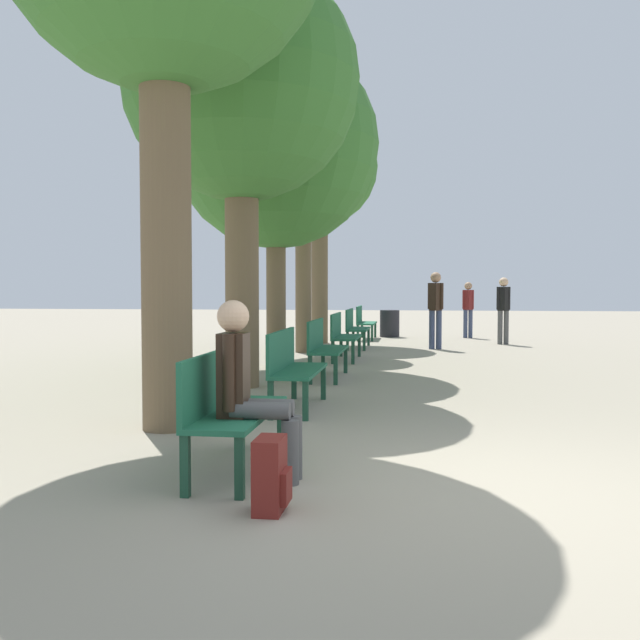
{
  "coord_description": "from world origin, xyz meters",
  "views": [
    {
      "loc": [
        -0.4,
        -4.94,
        1.4
      ],
      "look_at": [
        -1.73,
        4.84,
        0.96
      ],
      "focal_mm": 40.0,
      "sensor_mm": 36.0,
      "label": 1
    }
  ],
  "objects_px": {
    "backpack": "(271,476)",
    "bench_row_0": "(227,402)",
    "pedestrian_mid": "(503,306)",
    "pedestrian_near": "(468,306)",
    "bench_row_5": "(363,320)",
    "tree_row_3": "(303,171)",
    "tree_row_2": "(276,146)",
    "bench_row_4": "(354,325)",
    "bench_row_1": "(291,363)",
    "tree_row_4": "(320,170)",
    "trash_bin": "(390,324)",
    "pedestrian_far": "(436,305)",
    "tree_row_1": "(241,85)",
    "person_seated": "(249,385)",
    "bench_row_2": "(323,344)",
    "bench_row_3": "(342,333)"
  },
  "relations": [
    {
      "from": "backpack",
      "to": "bench_row_0",
      "type": "bearing_deg",
      "value": 119.43
    },
    {
      "from": "pedestrian_mid",
      "to": "pedestrian_near",
      "type": "bearing_deg",
      "value": 107.59
    },
    {
      "from": "bench_row_5",
      "to": "backpack",
      "type": "relative_size",
      "value": 3.3
    },
    {
      "from": "tree_row_3",
      "to": "pedestrian_near",
      "type": "height_order",
      "value": "tree_row_3"
    },
    {
      "from": "tree_row_2",
      "to": "backpack",
      "type": "height_order",
      "value": "tree_row_2"
    },
    {
      "from": "bench_row_0",
      "to": "bench_row_4",
      "type": "distance_m",
      "value": 11.27
    },
    {
      "from": "bench_row_5",
      "to": "bench_row_1",
      "type": "bearing_deg",
      "value": -90.0
    },
    {
      "from": "tree_row_4",
      "to": "pedestrian_mid",
      "type": "height_order",
      "value": "tree_row_4"
    },
    {
      "from": "bench_row_5",
      "to": "trash_bin",
      "type": "distance_m",
      "value": 1.29
    },
    {
      "from": "backpack",
      "to": "pedestrian_far",
      "type": "relative_size",
      "value": 0.27
    },
    {
      "from": "tree_row_1",
      "to": "pedestrian_mid",
      "type": "height_order",
      "value": "tree_row_1"
    },
    {
      "from": "bench_row_1",
      "to": "person_seated",
      "type": "relative_size",
      "value": 1.17
    },
    {
      "from": "bench_row_4",
      "to": "backpack",
      "type": "xyz_separation_m",
      "value": [
        0.54,
        -12.22,
        -0.3
      ]
    },
    {
      "from": "bench_row_2",
      "to": "pedestrian_near",
      "type": "height_order",
      "value": "pedestrian_near"
    },
    {
      "from": "pedestrian_near",
      "to": "pedestrian_far",
      "type": "distance_m",
      "value": 3.99
    },
    {
      "from": "tree_row_3",
      "to": "pedestrian_far",
      "type": "bearing_deg",
      "value": 22.59
    },
    {
      "from": "bench_row_0",
      "to": "tree_row_1",
      "type": "bearing_deg",
      "value": 102.53
    },
    {
      "from": "tree_row_3",
      "to": "bench_row_3",
      "type": "bearing_deg",
      "value": -57.04
    },
    {
      "from": "bench_row_5",
      "to": "tree_row_3",
      "type": "distance_m",
      "value": 5.41
    },
    {
      "from": "bench_row_4",
      "to": "tree_row_3",
      "type": "distance_m",
      "value": 3.76
    },
    {
      "from": "pedestrian_far",
      "to": "bench_row_4",
      "type": "bearing_deg",
      "value": 177.9
    },
    {
      "from": "bench_row_1",
      "to": "tree_row_3",
      "type": "xyz_separation_m",
      "value": [
        -1.01,
        7.19,
        3.4
      ]
    },
    {
      "from": "person_seated",
      "to": "trash_bin",
      "type": "height_order",
      "value": "person_seated"
    },
    {
      "from": "pedestrian_mid",
      "to": "pedestrian_far",
      "type": "xyz_separation_m",
      "value": [
        -1.71,
        -1.64,
        0.06
      ]
    },
    {
      "from": "bench_row_4",
      "to": "pedestrian_mid",
      "type": "xyz_separation_m",
      "value": [
        3.57,
        1.57,
        0.42
      ]
    },
    {
      "from": "bench_row_1",
      "to": "bench_row_5",
      "type": "height_order",
      "value": "same"
    },
    {
      "from": "bench_row_1",
      "to": "person_seated",
      "type": "distance_m",
      "value": 3.08
    },
    {
      "from": "tree_row_3",
      "to": "tree_row_1",
      "type": "bearing_deg",
      "value": -90.0
    },
    {
      "from": "bench_row_4",
      "to": "bench_row_0",
      "type": "bearing_deg",
      "value": -90.0
    },
    {
      "from": "bench_row_4",
      "to": "tree_row_3",
      "type": "xyz_separation_m",
      "value": [
        -1.01,
        -1.26,
        3.4
      ]
    },
    {
      "from": "tree_row_1",
      "to": "pedestrian_far",
      "type": "relative_size",
      "value": 3.37
    },
    {
      "from": "tree_row_1",
      "to": "tree_row_4",
      "type": "distance_m",
      "value": 8.09
    },
    {
      "from": "bench_row_4",
      "to": "pedestrian_far",
      "type": "bearing_deg",
      "value": -2.1
    },
    {
      "from": "bench_row_4",
      "to": "pedestrian_mid",
      "type": "relative_size",
      "value": 0.93
    },
    {
      "from": "pedestrian_near",
      "to": "bench_row_3",
      "type": "bearing_deg",
      "value": -113.45
    },
    {
      "from": "backpack",
      "to": "pedestrian_mid",
      "type": "relative_size",
      "value": 0.28
    },
    {
      "from": "bench_row_2",
      "to": "bench_row_3",
      "type": "bearing_deg",
      "value": 90.0
    },
    {
      "from": "tree_row_3",
      "to": "person_seated",
      "type": "bearing_deg",
      "value": -83.09
    },
    {
      "from": "trash_bin",
      "to": "pedestrian_mid",
      "type": "bearing_deg",
      "value": -38.86
    },
    {
      "from": "pedestrian_mid",
      "to": "trash_bin",
      "type": "bearing_deg",
      "value": 141.14
    },
    {
      "from": "person_seated",
      "to": "tree_row_4",
      "type": "bearing_deg",
      "value": 95.52
    },
    {
      "from": "bench_row_1",
      "to": "trash_bin",
      "type": "height_order",
      "value": "bench_row_1"
    },
    {
      "from": "bench_row_1",
      "to": "person_seated",
      "type": "bearing_deg",
      "value": -85.61
    },
    {
      "from": "bench_row_2",
      "to": "pedestrian_far",
      "type": "bearing_deg",
      "value": 71.49
    },
    {
      "from": "bench_row_1",
      "to": "bench_row_3",
      "type": "relative_size",
      "value": 1.0
    },
    {
      "from": "tree_row_2",
      "to": "bench_row_3",
      "type": "bearing_deg",
      "value": 55.56
    },
    {
      "from": "tree_row_3",
      "to": "backpack",
      "type": "bearing_deg",
      "value": -81.97
    },
    {
      "from": "tree_row_3",
      "to": "pedestrian_near",
      "type": "relative_size",
      "value": 3.28
    },
    {
      "from": "bench_row_3",
      "to": "pedestrian_far",
      "type": "distance_m",
      "value": 3.36
    },
    {
      "from": "bench_row_2",
      "to": "tree_row_4",
      "type": "distance_m",
      "value": 8.05
    }
  ]
}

